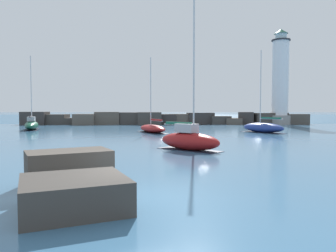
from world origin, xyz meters
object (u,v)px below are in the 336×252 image
(lighthouse, at_px, (280,82))
(sailboat_moored_3, at_px, (263,127))
(sailboat_moored_5, at_px, (152,128))
(sailboat_moored_2, at_px, (32,125))
(sailboat_moored_4, at_px, (189,139))

(lighthouse, relative_size, sailboat_moored_3, 1.76)
(sailboat_moored_5, bearing_deg, sailboat_moored_2, 160.74)
(lighthouse, xyz_separation_m, sailboat_moored_5, (-24.50, -22.06, -7.79))
(sailboat_moored_2, xyz_separation_m, sailboat_moored_5, (17.92, -6.26, -0.19))
(sailboat_moored_4, distance_m, sailboat_moored_5, 18.31)
(sailboat_moored_2, distance_m, sailboat_moored_3, 32.86)
(sailboat_moored_2, bearing_deg, lighthouse, 20.42)
(sailboat_moored_2, bearing_deg, sailboat_moored_4, -48.93)
(sailboat_moored_2, distance_m, sailboat_moored_4, 32.21)
(sailboat_moored_3, distance_m, sailboat_moored_4, 21.04)
(sailboat_moored_2, height_order, sailboat_moored_5, sailboat_moored_2)
(lighthouse, height_order, sailboat_moored_5, lighthouse)
(lighthouse, distance_m, sailboat_moored_2, 45.90)
(lighthouse, height_order, sailboat_moored_3, lighthouse)
(sailboat_moored_5, bearing_deg, lighthouse, 42.00)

